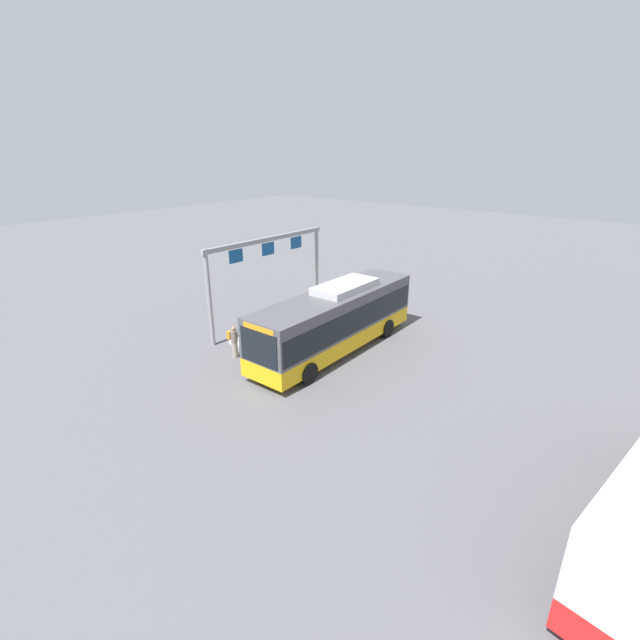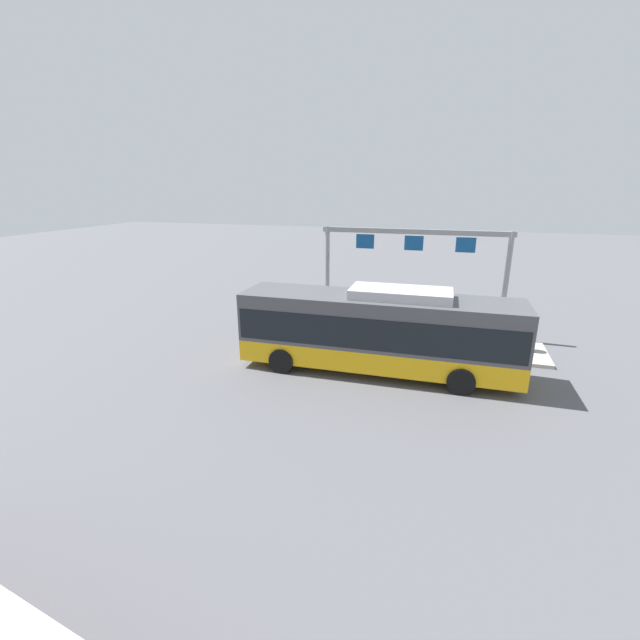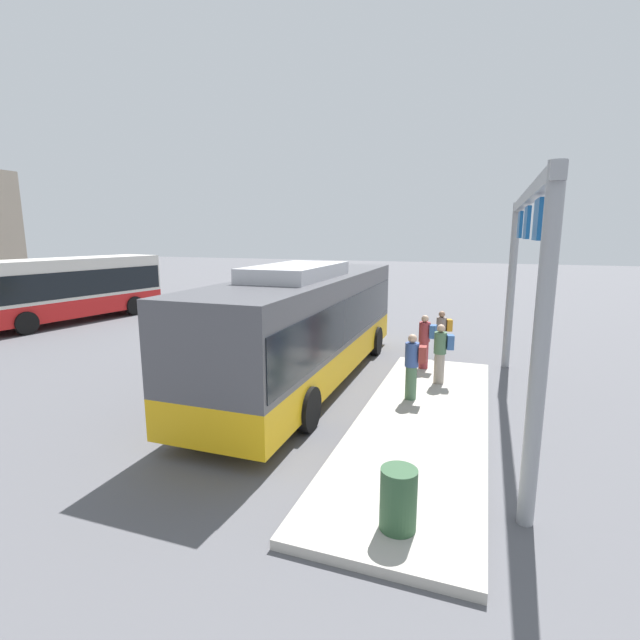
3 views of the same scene
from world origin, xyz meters
name	(u,v)px [view 2 (image 2 of 3)]	position (x,y,z in m)	size (l,w,h in m)	color
ground_plane	(376,371)	(0.00, 0.00, 0.00)	(120.00, 120.00, 0.00)	#56565B
platform_curb	(431,344)	(-1.98, -3.56, 0.08)	(10.00, 2.80, 0.16)	#B2ADA3
bus_main	(378,328)	(-0.01, 0.00, 1.81)	(10.91, 2.79, 3.46)	#EAAD14
person_boarding	(347,320)	(1.96, -3.09, 1.05)	(0.37, 0.54, 1.67)	maroon
person_waiting_near	(310,318)	(3.89, -3.42, 0.89)	(0.46, 0.59, 1.67)	gray
person_waiting_mid	(376,319)	(0.65, -3.68, 1.05)	(0.43, 0.58, 1.67)	gray
person_waiting_far	(407,325)	(-0.88, -3.14, 1.05)	(0.36, 0.53, 1.67)	#476B4C
platform_sign_gantry	(413,259)	(-0.76, -5.49, 3.75)	(9.14, 0.24, 5.20)	gray
trash_bin	(528,341)	(-6.14, -3.75, 0.61)	(0.52, 0.52, 0.90)	#2D5133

